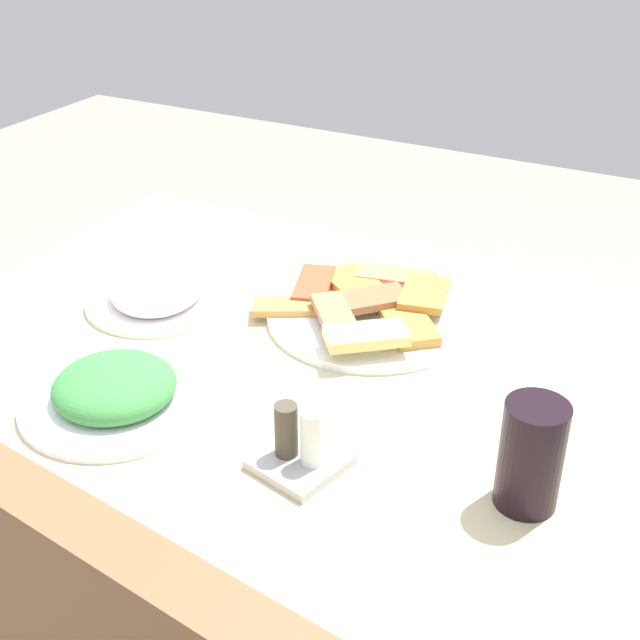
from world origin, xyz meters
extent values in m
cube|color=beige|center=(0.00, 0.00, 0.71)|extent=(1.02, 0.78, 0.02)
cylinder|color=#425156|center=(-0.45, -0.33, 0.35)|extent=(0.04, 0.04, 0.70)
cylinder|color=#425156|center=(0.45, -0.33, 0.35)|extent=(0.04, 0.04, 0.70)
cylinder|color=white|center=(-0.06, -0.14, 0.73)|extent=(0.30, 0.30, 0.01)
cube|color=#C18B3B|center=(-0.13, -0.11, 0.75)|extent=(0.11, 0.12, 0.01)
cube|color=#9B613D|center=(-0.06, -0.13, 0.76)|extent=(0.12, 0.13, 0.01)
cube|color=#F2D77A|center=(-0.10, -0.04, 0.76)|extent=(0.12, 0.11, 0.02)
cube|color=#BB863B|center=(-0.01, -0.20, 0.74)|extent=(0.12, 0.11, 0.01)
cube|color=#BB7851|center=(-0.04, -0.07, 0.76)|extent=(0.11, 0.12, 0.01)
cube|color=#BC863B|center=(-0.12, -0.19, 0.76)|extent=(0.08, 0.11, 0.01)
cube|color=#C79146|center=(0.03, -0.09, 0.74)|extent=(0.13, 0.10, 0.01)
cube|color=#C74D2F|center=(0.04, -0.16, 0.75)|extent=(0.08, 0.12, 0.01)
cube|color=#CA7654|center=(-0.06, -0.24, 0.75)|extent=(0.13, 0.08, 0.01)
cylinder|color=white|center=(0.24, -0.03, 0.73)|extent=(0.21, 0.21, 0.01)
ellipsoid|color=white|center=(0.24, -0.03, 0.75)|extent=(0.19, 0.20, 0.06)
sphere|color=yellow|center=(0.28, -0.09, 0.75)|extent=(0.03, 0.03, 0.03)
cylinder|color=white|center=(0.12, 0.20, 0.73)|extent=(0.23, 0.23, 0.01)
ellipsoid|color=#3D8D42|center=(0.12, 0.20, 0.75)|extent=(0.19, 0.19, 0.06)
sphere|color=yellow|center=(0.19, 0.18, 0.75)|extent=(0.03, 0.03, 0.03)
cylinder|color=black|center=(-0.37, 0.14, 0.79)|extent=(0.09, 0.09, 0.12)
cube|color=#B2B2B7|center=(-0.13, 0.20, 0.73)|extent=(0.11, 0.11, 0.01)
cylinder|color=white|center=(-0.15, 0.20, 0.77)|extent=(0.03, 0.03, 0.07)
cylinder|color=#484232|center=(-0.12, 0.20, 0.77)|extent=(0.03, 0.03, 0.06)
camera|label=1|loc=(-0.49, 0.84, 1.33)|focal=47.59mm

